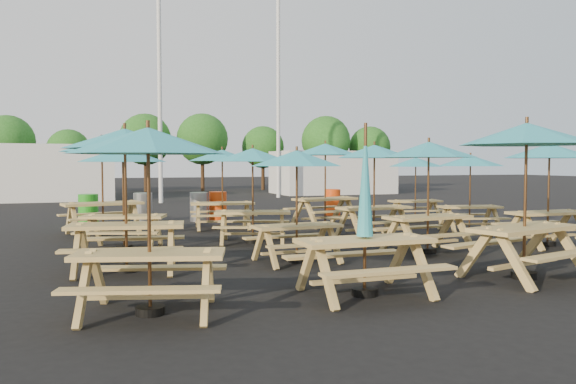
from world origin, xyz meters
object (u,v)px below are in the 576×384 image
object	(u,v)px
picnic_unit_10	(374,157)
picnic_unit_15	(416,166)
picnic_unit_13	(549,158)
picnic_unit_8	(526,144)
picnic_unit_1	(125,148)
waste_bin_4	(332,202)
picnic_unit_0	(148,153)
picnic_unit_9	(429,157)
waste_bin_1	(143,208)
picnic_unit_2	(123,161)
picnic_unit_14	(470,166)
waste_bin_3	(218,206)
picnic_unit_4	(365,225)
picnic_unit_6	(253,161)
waste_bin_2	(199,207)
picnic_unit_5	(297,166)
picnic_unit_7	(222,160)
picnic_unit_11	(325,155)
waste_bin_0	(88,209)
picnic_unit_3	(102,152)

from	to	relation	value
picnic_unit_10	picnic_unit_15	xyz separation A→B (m)	(3.04, 2.94, -0.25)
picnic_unit_13	picnic_unit_8	bearing A→B (deg)	-138.53
picnic_unit_1	waste_bin_4	bearing A→B (deg)	57.60
picnic_unit_15	picnic_unit_0	bearing A→B (deg)	-131.65
picnic_unit_9	picnic_unit_15	bearing A→B (deg)	54.02
picnic_unit_13	waste_bin_1	bearing A→B (deg)	135.53
picnic_unit_2	picnic_unit_10	bearing A→B (deg)	16.92
picnic_unit_14	waste_bin_3	size ratio (longest dim) A/B	2.26
picnic_unit_8	picnic_unit_15	size ratio (longest dim) A/B	1.25
picnic_unit_15	waste_bin_4	world-z (taller)	picnic_unit_15
picnic_unit_15	waste_bin_3	distance (m)	6.57
waste_bin_1	waste_bin_3	size ratio (longest dim) A/B	1.00
waste_bin_1	picnic_unit_4	bearing A→B (deg)	-79.11
picnic_unit_6	picnic_unit_0	bearing A→B (deg)	-99.67
waste_bin_2	picnic_unit_9	bearing A→B (deg)	-66.97
picnic_unit_5	waste_bin_2	world-z (taller)	picnic_unit_5
picnic_unit_1	picnic_unit_7	xyz separation A→B (m)	(2.96, 5.64, -0.19)
picnic_unit_2	picnic_unit_7	world-z (taller)	picnic_unit_7
picnic_unit_5	picnic_unit_9	bearing A→B (deg)	-2.65
picnic_unit_4	waste_bin_2	bearing A→B (deg)	91.56
picnic_unit_5	picnic_unit_4	bearing A→B (deg)	-94.99
picnic_unit_2	waste_bin_4	world-z (taller)	picnic_unit_2
picnic_unit_9	waste_bin_1	bearing A→B (deg)	115.61
picnic_unit_10	picnic_unit_11	distance (m)	2.99
picnic_unit_8	waste_bin_2	xyz separation A→B (m)	(-3.42, 10.72, -1.73)
picnic_unit_15	waste_bin_0	size ratio (longest dim) A/B	2.22
waste_bin_2	picnic_unit_0	bearing A→B (deg)	-103.30
picnic_unit_13	waste_bin_2	size ratio (longest dim) A/B	2.51
picnic_unit_13	picnic_unit_0	bearing A→B (deg)	-161.70
picnic_unit_10	picnic_unit_13	distance (m)	4.01
picnic_unit_10	waste_bin_4	size ratio (longest dim) A/B	2.52
picnic_unit_1	picnic_unit_4	xyz separation A→B (m)	(3.11, -2.94, -1.14)
picnic_unit_6	picnic_unit_14	distance (m)	6.25
picnic_unit_13	picnic_unit_14	world-z (taller)	picnic_unit_13
picnic_unit_4	waste_bin_4	distance (m)	12.33
picnic_unit_10	picnic_unit_5	bearing A→B (deg)	-144.11
picnic_unit_15	waste_bin_0	world-z (taller)	picnic_unit_15
picnic_unit_0	waste_bin_3	size ratio (longest dim) A/B	2.59
picnic_unit_10	waste_bin_1	distance (m)	7.89
picnic_unit_4	waste_bin_1	distance (m)	11.41
picnic_unit_2	picnic_unit_5	xyz separation A→B (m)	(3.03, -2.74, -0.08)
picnic_unit_2	waste_bin_4	size ratio (longest dim) A/B	2.52
picnic_unit_3	waste_bin_2	distance (m)	4.30
waste_bin_4	picnic_unit_2	bearing A→B (deg)	-142.10
picnic_unit_3	waste_bin_4	bearing A→B (deg)	8.49
waste_bin_1	picnic_unit_6	bearing A→B (deg)	-69.58
picnic_unit_9	waste_bin_1	size ratio (longest dim) A/B	2.51
picnic_unit_0	waste_bin_1	distance (m)	11.35
picnic_unit_7	picnic_unit_8	world-z (taller)	picnic_unit_8
picnic_unit_7	waste_bin_0	xyz separation A→B (m)	(-3.64, 2.41, -1.49)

